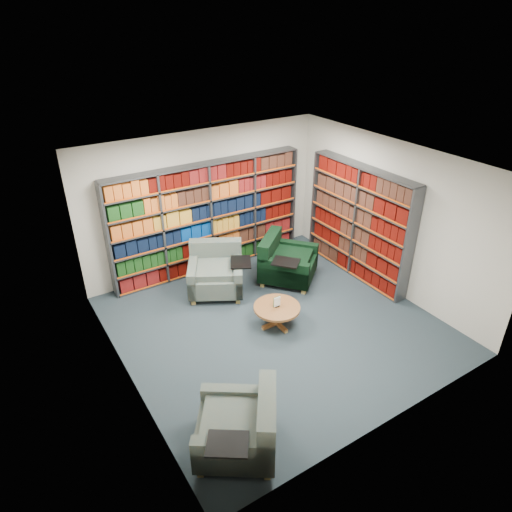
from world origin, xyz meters
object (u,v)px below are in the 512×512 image
chair_green_right (284,263)px  coffee_table (277,310)px  chair_teal_front (244,429)px  chair_teal_left (216,272)px

chair_green_right → coffee_table: chair_green_right is taller
chair_green_right → chair_teal_front: chair_green_right is taller
chair_green_right → coffee_table: size_ratio=1.77×
chair_green_right → coffee_table: 1.51m
chair_teal_left → chair_green_right: 1.34m
chair_teal_front → chair_teal_left: bearing=67.2°
chair_teal_left → coffee_table: bearing=-78.0°
chair_teal_left → chair_teal_front: (-1.42, -3.38, -0.02)m
chair_green_right → chair_teal_front: bearing=-132.1°
chair_teal_left → coffee_table: size_ratio=1.71×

